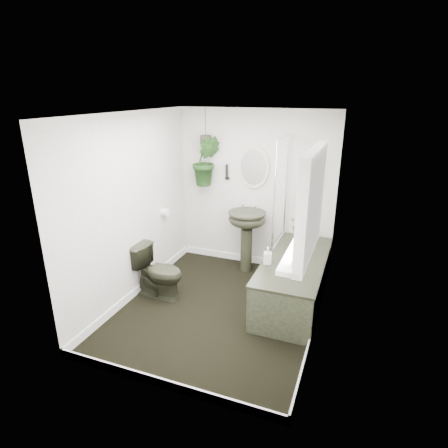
% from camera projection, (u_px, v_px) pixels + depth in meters
% --- Properties ---
extents(floor, '(2.30, 2.80, 0.02)m').
position_uv_depth(floor, '(220.00, 309.00, 4.59)').
color(floor, black).
rests_on(floor, ground).
extents(ceiling, '(2.30, 2.80, 0.02)m').
position_uv_depth(ceiling, '(219.00, 112.00, 3.81)').
color(ceiling, white).
rests_on(ceiling, ground).
extents(wall_back, '(2.30, 0.02, 2.30)m').
position_uv_depth(wall_back, '(255.00, 190.00, 5.44)').
color(wall_back, silver).
rests_on(wall_back, ground).
extents(wall_front, '(2.30, 0.02, 2.30)m').
position_uv_depth(wall_front, '(154.00, 274.00, 2.96)').
color(wall_front, silver).
rests_on(wall_front, ground).
extents(wall_left, '(0.02, 2.80, 2.30)m').
position_uv_depth(wall_left, '(132.00, 209.00, 4.59)').
color(wall_left, silver).
rests_on(wall_left, ground).
extents(wall_right, '(0.02, 2.80, 2.30)m').
position_uv_depth(wall_right, '(325.00, 233.00, 3.81)').
color(wall_right, silver).
rests_on(wall_right, ground).
extents(skirting, '(2.30, 2.80, 0.10)m').
position_uv_depth(skirting, '(220.00, 305.00, 4.57)').
color(skirting, white).
rests_on(skirting, floor).
extents(bathtub, '(0.72, 1.72, 0.58)m').
position_uv_depth(bathtub, '(294.00, 280.00, 4.66)').
color(bathtub, black).
rests_on(bathtub, floor).
extents(bath_screen, '(0.04, 0.72, 1.40)m').
position_uv_depth(bath_screen, '(281.00, 191.00, 4.87)').
color(bath_screen, silver).
rests_on(bath_screen, bathtub).
extents(shower_box, '(0.20, 0.10, 0.35)m').
position_uv_depth(shower_box, '(312.00, 168.00, 4.97)').
color(shower_box, white).
rests_on(shower_box, wall_back).
extents(oval_mirror, '(0.46, 0.03, 0.62)m').
position_uv_depth(oval_mirror, '(253.00, 167.00, 5.29)').
color(oval_mirror, beige).
rests_on(oval_mirror, wall_back).
extents(wall_sconce, '(0.04, 0.04, 0.22)m').
position_uv_depth(wall_sconce, '(227.00, 172.00, 5.45)').
color(wall_sconce, black).
rests_on(wall_sconce, wall_back).
extents(toilet_roll_holder, '(0.11, 0.11, 0.11)m').
position_uv_depth(toilet_roll_holder, '(165.00, 212.00, 5.27)').
color(toilet_roll_holder, white).
rests_on(toilet_roll_holder, wall_left).
extents(window_recess, '(0.08, 1.00, 0.90)m').
position_uv_depth(window_recess, '(311.00, 204.00, 3.05)').
color(window_recess, white).
rests_on(window_recess, wall_right).
extents(window_sill, '(0.18, 1.00, 0.04)m').
position_uv_depth(window_sill, '(299.00, 250.00, 3.21)').
color(window_sill, white).
rests_on(window_sill, wall_right).
extents(window_blinds, '(0.01, 0.86, 0.76)m').
position_uv_depth(window_blinds, '(306.00, 203.00, 3.06)').
color(window_blinds, white).
rests_on(window_blinds, wall_right).
extents(toilet, '(0.70, 0.44, 0.68)m').
position_uv_depth(toilet, '(158.00, 271.00, 4.78)').
color(toilet, black).
rests_on(toilet, floor).
extents(pedestal_sink, '(0.57, 0.50, 0.91)m').
position_uv_depth(pedestal_sink, '(246.00, 241.00, 5.42)').
color(pedestal_sink, black).
rests_on(pedestal_sink, floor).
extents(sill_plant, '(0.21, 0.19, 0.22)m').
position_uv_depth(sill_plant, '(301.00, 224.00, 3.45)').
color(sill_plant, black).
rests_on(sill_plant, window_sill).
extents(hanging_plant, '(0.48, 0.43, 0.73)m').
position_uv_depth(hanging_plant, '(206.00, 161.00, 5.40)').
color(hanging_plant, black).
rests_on(hanging_plant, ceiling).
extents(soap_bottle, '(0.11, 0.11, 0.21)m').
position_uv_depth(soap_bottle, '(268.00, 256.00, 4.41)').
color(soap_bottle, black).
rests_on(soap_bottle, bathtub).
extents(hanging_pot, '(0.16, 0.16, 0.12)m').
position_uv_depth(hanging_pot, '(206.00, 140.00, 5.29)').
color(hanging_pot, '#342E24').
rests_on(hanging_pot, ceiling).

